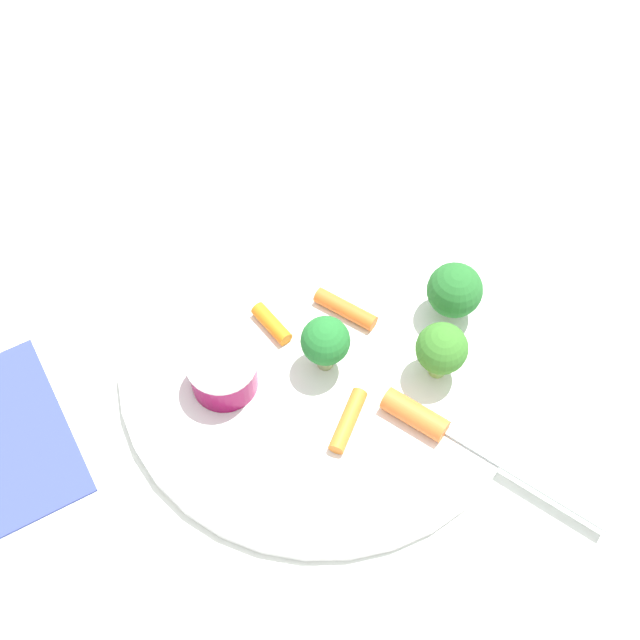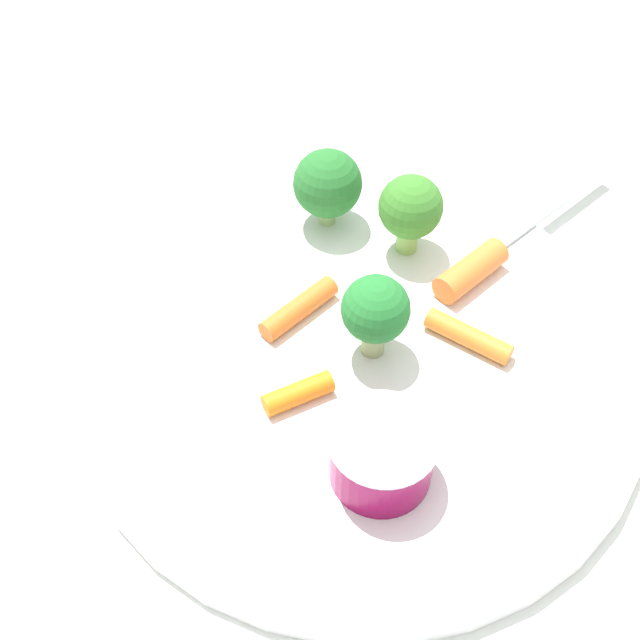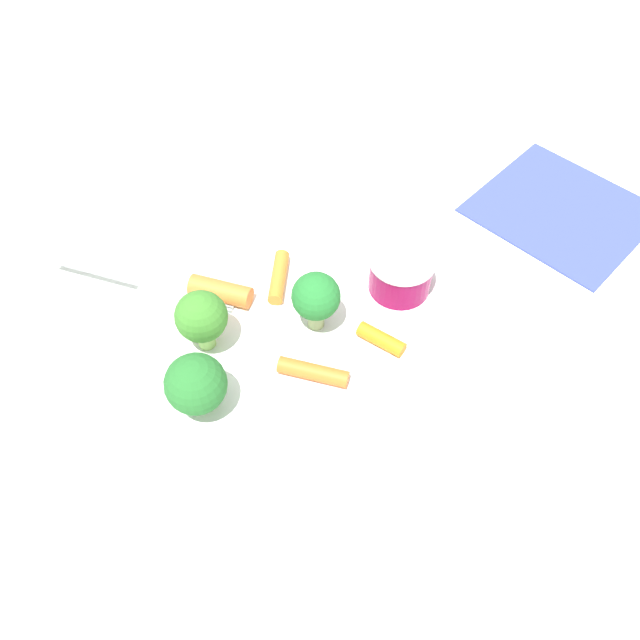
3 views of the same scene
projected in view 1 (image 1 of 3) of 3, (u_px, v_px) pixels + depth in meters
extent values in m
plane|color=white|center=(322.00, 364.00, 0.67)|extent=(2.40, 2.40, 0.00)
cylinder|color=white|center=(322.00, 360.00, 0.66)|extent=(0.31, 0.31, 0.01)
cylinder|color=maroon|center=(224.00, 375.00, 0.63)|extent=(0.05, 0.05, 0.03)
cylinder|color=silver|center=(222.00, 364.00, 0.62)|extent=(0.05, 0.05, 0.00)
cylinder|color=#92B86F|center=(451.00, 307.00, 0.67)|extent=(0.01, 0.01, 0.01)
sphere|color=#266B2B|center=(455.00, 290.00, 0.65)|extent=(0.04, 0.04, 0.04)
cylinder|color=#92AB6F|center=(319.00, 359.00, 0.64)|extent=(0.01, 0.01, 0.02)
sphere|color=#24732F|center=(319.00, 342.00, 0.62)|extent=(0.04, 0.04, 0.04)
cylinder|color=#89BE5C|center=(438.00, 365.00, 0.64)|extent=(0.01, 0.01, 0.02)
sphere|color=#3A7C2A|center=(442.00, 348.00, 0.62)|extent=(0.04, 0.04, 0.04)
cylinder|color=orange|center=(272.00, 324.00, 0.67)|extent=(0.04, 0.02, 0.01)
cylinder|color=orange|center=(344.00, 422.00, 0.62)|extent=(0.05, 0.04, 0.01)
cylinder|color=orange|center=(345.00, 309.00, 0.67)|extent=(0.05, 0.04, 0.01)
cylinder|color=orange|center=(415.00, 414.00, 0.62)|extent=(0.05, 0.04, 0.02)
cube|color=#ABB5B6|center=(519.00, 474.00, 0.60)|extent=(0.11, 0.09, 0.00)
cube|color=#ABB5B6|center=(415.00, 419.00, 0.63)|extent=(0.02, 0.02, 0.00)
cube|color=#ABB5B6|center=(418.00, 415.00, 0.63)|extent=(0.02, 0.02, 0.00)
cube|color=#ABB5B6|center=(420.00, 412.00, 0.63)|extent=(0.02, 0.02, 0.00)
cube|color=#ABB5B6|center=(423.00, 408.00, 0.63)|extent=(0.02, 0.02, 0.00)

